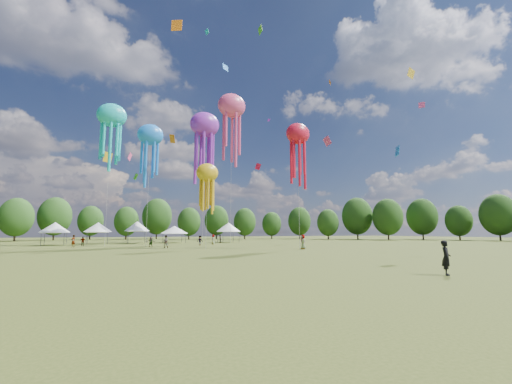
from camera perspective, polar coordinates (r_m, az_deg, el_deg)
name	(u,v)px	position (r m, az deg, el deg)	size (l,w,h in m)	color
ground	(330,280)	(15.97, 12.88, -14.93)	(300.00, 300.00, 0.00)	#384416
observer_main	(446,258)	(19.95, 30.45, -9.94)	(0.66, 0.43, 1.80)	black
spectator_near	(166,242)	(48.35, -15.62, -8.41)	(0.87, 0.68, 1.79)	gray
spectators_far	(193,241)	(55.30, -11.06, -8.38)	(29.12, 29.17, 1.91)	gray
festival_tents	(149,228)	(69.39, -18.34, -5.98)	(37.79, 9.85, 4.45)	#47474C
show_kites	(204,132)	(63.29, -9.19, 10.35)	(29.33, 30.38, 32.67)	#1C7EFF
small_kites	(190,74)	(61.03, -11.59, 19.62)	(77.26, 52.88, 46.03)	#1C7EFF
treeline	(138,212)	(75.51, -20.01, -3.38)	(201.57, 95.24, 13.43)	#38281C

